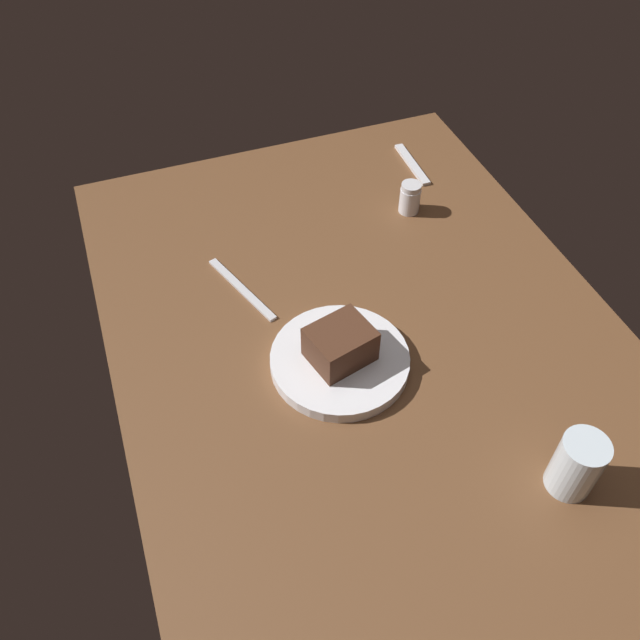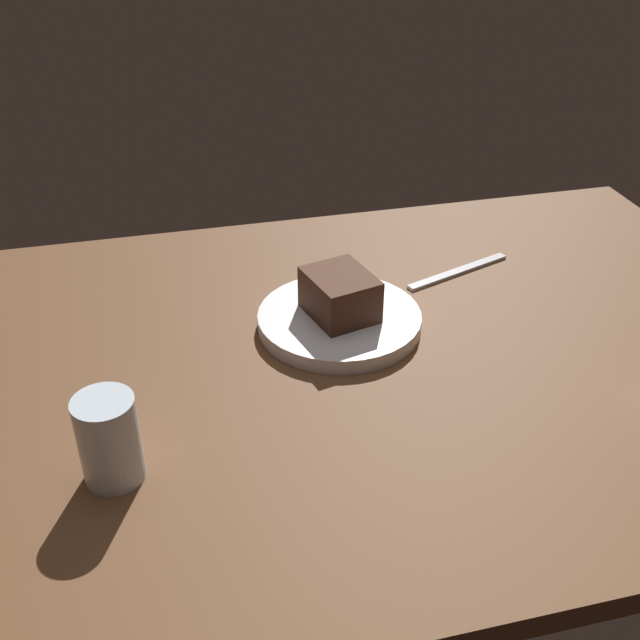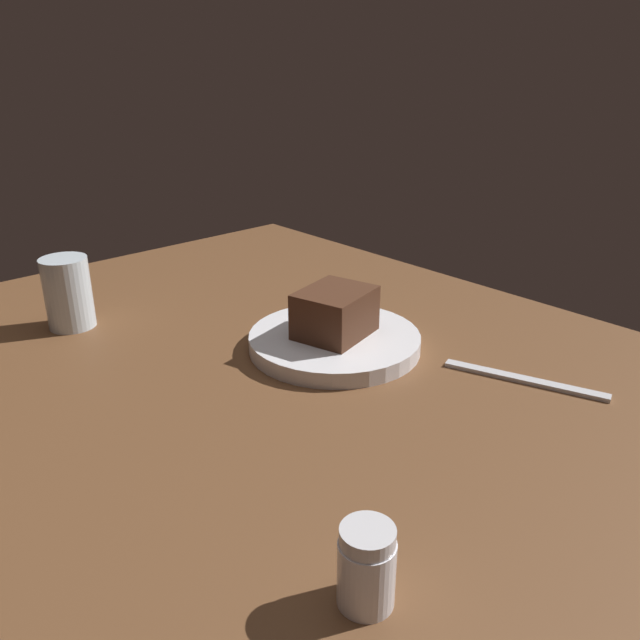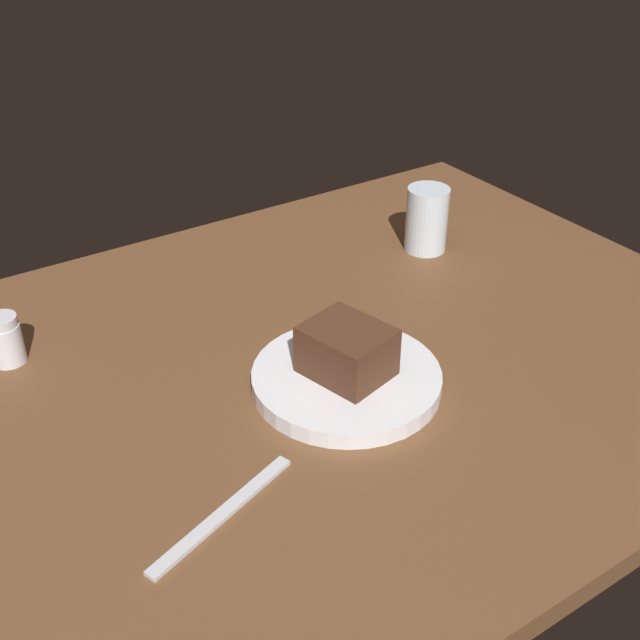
% 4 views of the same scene
% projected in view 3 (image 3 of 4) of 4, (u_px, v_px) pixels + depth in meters
% --- Properties ---
extents(dining_table, '(1.20, 0.84, 0.03)m').
position_uv_depth(dining_table, '(310.00, 383.00, 0.78)').
color(dining_table, brown).
rests_on(dining_table, ground).
extents(dessert_plate, '(0.22, 0.22, 0.02)m').
position_uv_depth(dessert_plate, '(335.00, 341.00, 0.84)').
color(dessert_plate, silver).
rests_on(dessert_plate, dining_table).
extents(chocolate_cake_slice, '(0.10, 0.11, 0.06)m').
position_uv_depth(chocolate_cake_slice, '(335.00, 313.00, 0.82)').
color(chocolate_cake_slice, '#472819').
rests_on(chocolate_cake_slice, dessert_plate).
extents(salt_shaker, '(0.04, 0.04, 0.06)m').
position_uv_depth(salt_shaker, '(367.00, 567.00, 0.44)').
color(salt_shaker, silver).
rests_on(salt_shaker, dining_table).
extents(water_glass, '(0.06, 0.06, 0.10)m').
position_uv_depth(water_glass, '(68.00, 293.00, 0.89)').
color(water_glass, silver).
rests_on(water_glass, dining_table).
extents(butter_knife, '(0.18, 0.08, 0.01)m').
position_uv_depth(butter_knife, '(524.00, 380.00, 0.75)').
color(butter_knife, silver).
rests_on(butter_knife, dining_table).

